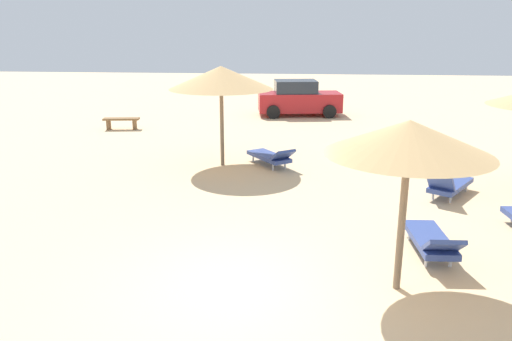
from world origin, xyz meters
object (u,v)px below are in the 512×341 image
parasol_4 (409,138)px  parked_car (298,99)px  bench_0 (121,121)px  lounger_2 (271,156)px  parasol_2 (221,78)px  lounger_4 (432,240)px  lounger_3 (449,185)px

parasol_4 → parked_car: 17.25m
bench_0 → lounger_2: bearing=-38.2°
parasol_4 → bench_0: size_ratio=1.85×
parasol_2 → lounger_2: (1.54, 0.03, -2.42)m
lounger_4 → bench_0: 15.34m
parasol_4 → lounger_2: (-2.59, 7.50, -2.25)m
lounger_3 → parked_car: parked_car is taller
parked_car → parasol_2: bearing=-103.3°
parasol_4 → lounger_2: size_ratio=1.50×
lounger_2 → lounger_4: lounger_4 is taller
parasol_4 → parked_car: bearing=96.2°
parasol_2 → parked_car: (2.27, 9.59, -1.92)m
parasol_2 → lounger_3: 7.18m
lounger_3 → parked_car: size_ratio=0.45×
parasol_2 → bench_0: bearing=134.3°
lounger_3 → lounger_4: lounger_3 is taller
lounger_3 → lounger_4: (-1.28, -3.63, -0.01)m
bench_0 → parked_car: bearing=29.8°
parasol_4 → lounger_4: 2.76m
lounger_2 → lounger_3: lounger_3 is taller
parasol_2 → parked_car: size_ratio=0.76×
parasol_2 → lounger_4: 8.28m
lounger_2 → parked_car: 9.61m
parasol_4 → lounger_4: (0.87, 1.33, -2.25)m
lounger_2 → lounger_4: (3.46, -6.17, 0.00)m
parked_car → lounger_4: bearing=-80.1°
parasol_4 → bench_0: 15.99m
lounger_3 → bench_0: size_ratio=1.23×
parasol_2 → bench_0: 7.82m
parasol_4 → parasol_2: bearing=118.9°
lounger_4 → parasol_4: bearing=-123.2°
parasol_2 → parked_car: parasol_2 is taller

